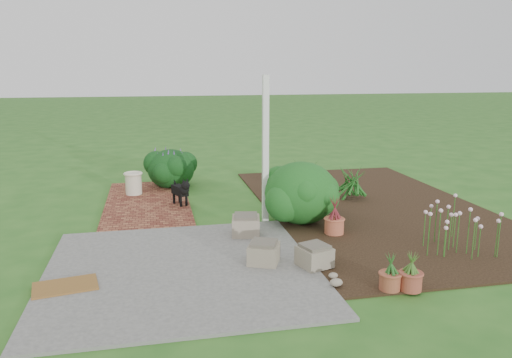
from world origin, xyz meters
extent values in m
plane|color=#2A621F|center=(0.00, 0.00, 0.00)|extent=(80.00, 80.00, 0.00)
cube|color=#5C5C5A|center=(-1.25, -1.75, 0.02)|extent=(3.50, 3.50, 0.04)
cube|color=maroon|center=(-1.70, 1.75, 0.02)|extent=(1.60, 3.50, 0.04)
cube|color=black|center=(2.50, 0.50, 0.01)|extent=(4.00, 7.00, 0.03)
cube|color=white|center=(0.30, 0.10, 1.25)|extent=(0.10, 0.10, 2.50)
cube|color=#736C56|center=(0.48, -2.04, 0.17)|extent=(0.49, 0.49, 0.26)
cube|color=gray|center=(-0.15, -1.80, 0.17)|extent=(0.51, 0.51, 0.26)
cube|color=gray|center=(-0.17, -0.61, 0.18)|extent=(0.50, 0.50, 0.28)
cube|color=brown|center=(-2.66, -2.05, 0.05)|extent=(0.82, 0.60, 0.02)
cube|color=black|center=(-1.08, 1.39, 0.32)|extent=(0.32, 0.43, 0.17)
cylinder|color=black|center=(-1.08, 1.24, 0.14)|extent=(0.05, 0.05, 0.19)
cylinder|color=black|center=(-0.97, 1.29, 0.14)|extent=(0.05, 0.05, 0.19)
cylinder|color=black|center=(-1.19, 1.49, 0.14)|extent=(0.05, 0.05, 0.19)
cylinder|color=black|center=(-1.09, 1.54, 0.14)|extent=(0.05, 0.05, 0.19)
sphere|color=black|center=(-0.98, 1.17, 0.46)|extent=(0.16, 0.16, 0.16)
cone|color=black|center=(-1.17, 1.58, 0.44)|extent=(0.11, 0.14, 0.14)
cylinder|color=beige|center=(-1.98, 2.40, 0.26)|extent=(0.43, 0.43, 0.44)
ellipsoid|color=#0F3C16|center=(0.89, -0.07, 0.56)|extent=(1.36, 1.36, 1.06)
cylinder|color=#B95D3E|center=(1.22, -0.80, 0.15)|extent=(0.40, 0.40, 0.25)
cylinder|color=#974C33|center=(1.14, -2.89, 0.13)|extent=(0.26, 0.26, 0.21)
cylinder|color=#994534|center=(1.37, -2.96, 0.14)|extent=(0.33, 0.33, 0.22)
ellipsoid|color=black|center=(-1.18, 3.03, 0.44)|extent=(1.35, 1.35, 0.88)
camera|label=1|loc=(-1.55, -7.96, 2.62)|focal=35.00mm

